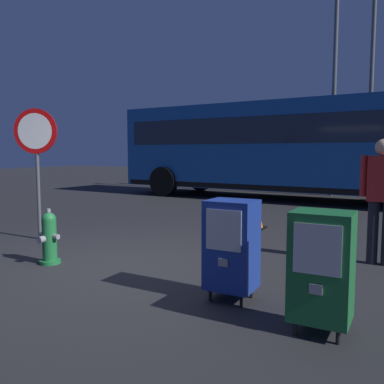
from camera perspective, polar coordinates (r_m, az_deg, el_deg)
name	(u,v)px	position (r m, az deg, el deg)	size (l,w,h in m)	color
ground_plane	(128,267)	(5.47, -8.94, -10.36)	(60.00, 60.00, 0.00)	#262628
fire_hydrant	(49,238)	(5.84, -19.29, -6.06)	(0.33, 0.31, 0.75)	#1E7238
newspaper_box_primary	(321,266)	(3.55, 17.62, -9.81)	(0.48, 0.42, 1.02)	black
newspaper_box_secondary	(232,245)	(4.17, 5.54, -7.31)	(0.48, 0.42, 1.02)	black
stop_sign	(36,146)	(7.43, -20.92, 6.01)	(0.71, 0.31, 2.23)	#4C4F54
pedestrian	(382,194)	(5.93, 24.96, -0.26)	(0.55, 0.22, 1.67)	black
traffic_cone	(256,215)	(8.12, 8.92, -3.26)	(0.36, 0.36, 0.53)	black
bus_near	(281,145)	(13.29, 12.31, 6.36)	(10.63, 3.25, 3.00)	#19519E
street_light_near_left	(372,56)	(15.68, 23.87, 16.98)	(0.32, 0.32, 8.29)	#4C4F54
street_light_near_right	(335,57)	(15.21, 19.36, 17.38)	(0.32, 0.32, 8.22)	#4C4F54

